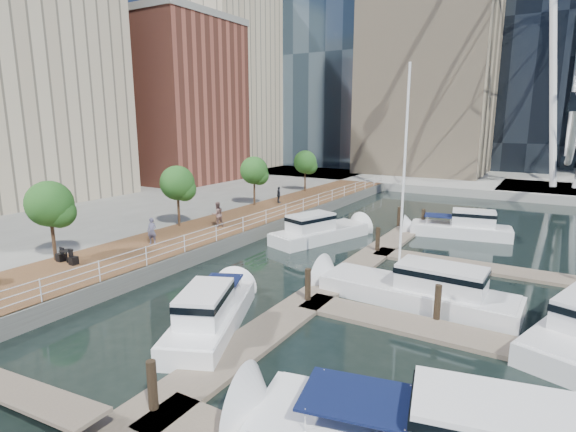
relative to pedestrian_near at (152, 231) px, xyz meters
The scene contains 14 objects.
ground 13.19m from the pedestrian_near, 45.32° to the right, with size 520.00×520.00×0.00m, color black.
boardwalk 5.88m from the pedestrian_near, 88.15° to the left, with size 6.00×60.00×1.00m, color brown.
seawall 6.68m from the pedestrian_near, 60.86° to the left, with size 0.25×60.00×1.00m, color #595954.
land_inland 27.45m from the pedestrian_near, 167.97° to the left, with size 48.00×90.00×1.00m, color gray.
land_far 93.18m from the pedestrian_near, 84.34° to the left, with size 200.00×114.00×1.00m, color gray.
pier 48.62m from the pedestrian_near, 61.51° to the left, with size 14.00×12.00×1.00m, color gray.
railing 6.50m from the pedestrian_near, 61.63° to the left, with size 0.10×60.00×1.05m, color white, non-canonical shape.
floating_docks 17.22m from the pedestrian_near, ahead, with size 16.00×34.00×2.60m.
midrise_condos 32.17m from the pedestrian_near, 144.28° to the left, with size 19.00×67.00×28.00m.
street_trees 5.74m from the pedestrian_near, 115.17° to the left, with size 2.60×42.60×4.60m.
pedestrian_near is the anchor object (origin of this frame).
pedestrian_mid 5.98m from the pedestrian_near, 84.98° to the left, with size 0.93×0.73×1.92m, color #7E5E57.
pedestrian_far 16.86m from the pedestrian_near, 92.78° to the left, with size 0.94×0.39×1.60m, color #333740.
moored_yachts 17.46m from the pedestrian_near, ahead, with size 24.21×37.47×11.50m.
Camera 1 is at (12.85, -10.44, 8.90)m, focal length 28.00 mm.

